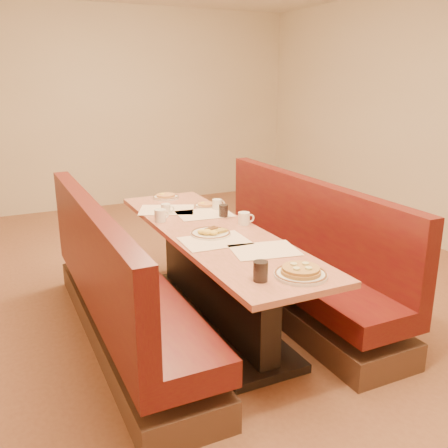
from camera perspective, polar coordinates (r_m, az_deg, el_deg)
name	(u,v)px	position (r m, az deg, el deg)	size (l,w,h in m)	color
ground	(213,320)	(4.02, -1.24, -10.95)	(8.00, 8.00, 0.00)	#9E6647
room_envelope	(211,64)	(3.56, -1.44, 17.78)	(6.04, 8.04, 2.82)	beige
diner_table	(213,277)	(3.86, -1.27, -6.02)	(0.70, 2.50, 0.75)	black
booth_left	(119,296)	(3.65, -11.90, -8.01)	(0.55, 2.50, 1.05)	#4C3326
booth_right	(293,263)	(4.20, 7.90, -4.46)	(0.55, 2.50, 1.05)	#4C3326
placemat_near_left	(215,241)	(3.48, -1.06, -1.93)	(0.45, 0.34, 0.00)	#FFECC7
placemat_near_right	(265,250)	(3.30, 4.66, -2.99)	(0.43, 0.32, 0.00)	#FFECC7
placemat_far_left	(167,210)	(4.30, -6.56, 1.62)	(0.46, 0.34, 0.00)	#FFECC7
placemat_far_right	(204,214)	(4.15, -2.26, 1.17)	(0.44, 0.33, 0.00)	#FFECC7
pancake_plate	(301,273)	(2.91, 8.77, -5.51)	(0.31, 0.31, 0.07)	white
eggs_plate	(210,233)	(3.60, -1.56, -1.02)	(0.29, 0.29, 0.06)	white
extra_plate_mid	(206,205)	(4.39, -2.08, 2.17)	(0.21, 0.21, 0.04)	white
extra_plate_far	(166,197)	(4.72, -6.68, 3.14)	(0.25, 0.25, 0.05)	white
coffee_mug_a	(244,218)	(3.86, 2.36, 0.67)	(0.13, 0.09, 0.10)	white
coffee_mug_b	(161,215)	(3.97, -7.26, 1.01)	(0.13, 0.09, 0.10)	white
coffee_mug_c	(218,204)	(4.29, -0.74, 2.27)	(0.12, 0.08, 0.09)	white
coffee_mug_d	(166,209)	(4.18, -6.62, 1.76)	(0.11, 0.08, 0.08)	white
soda_tumbler_near	(261,271)	(2.81, 4.20, -5.41)	(0.08, 0.08, 0.12)	black
soda_tumbler_mid	(223,211)	(4.06, -0.06, 1.50)	(0.07, 0.07, 0.10)	black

